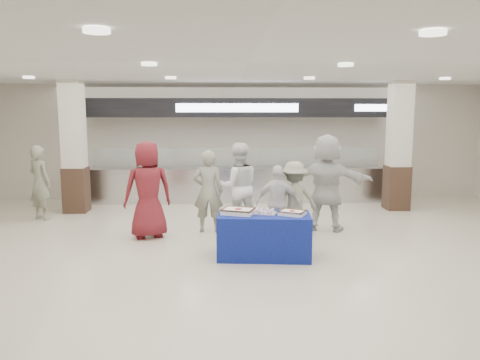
{
  "coord_description": "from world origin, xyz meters",
  "views": [
    {
      "loc": [
        -0.41,
        -7.29,
        2.48
      ],
      "look_at": [
        -0.06,
        1.6,
        1.15
      ],
      "focal_mm": 35.0,
      "sensor_mm": 36.0,
      "label": 1
    }
  ],
  "objects_px": {
    "display_table": "(264,236)",
    "chef_short": "(278,203)",
    "sheet_cake_left": "(238,211)",
    "civilian_maroon": "(148,190)",
    "civilian_white": "(326,183)",
    "chef_tall": "(238,187)",
    "soldier_bg": "(40,183)",
    "soldier_b": "(294,200)",
    "cupcake_tray": "(264,212)",
    "sheet_cake_right": "(292,212)",
    "soldier_a": "(208,191)"
  },
  "relations": [
    {
      "from": "chef_tall",
      "to": "soldier_bg",
      "type": "height_order",
      "value": "chef_tall"
    },
    {
      "from": "display_table",
      "to": "soldier_a",
      "type": "xyz_separation_m",
      "value": [
        -0.99,
        1.74,
        0.47
      ]
    },
    {
      "from": "soldier_a",
      "to": "soldier_bg",
      "type": "relative_size",
      "value": 0.99
    },
    {
      "from": "cupcake_tray",
      "to": "civilian_maroon",
      "type": "height_order",
      "value": "civilian_maroon"
    },
    {
      "from": "sheet_cake_right",
      "to": "civilian_white",
      "type": "relative_size",
      "value": 0.25
    },
    {
      "from": "display_table",
      "to": "chef_tall",
      "type": "bearing_deg",
      "value": 106.43
    },
    {
      "from": "sheet_cake_right",
      "to": "chef_tall",
      "type": "xyz_separation_m",
      "value": [
        -0.84,
        1.95,
        0.12
      ]
    },
    {
      "from": "soldier_bg",
      "to": "sheet_cake_left",
      "type": "bearing_deg",
      "value": 178.75
    },
    {
      "from": "chef_tall",
      "to": "chef_short",
      "type": "distance_m",
      "value": 1.12
    },
    {
      "from": "soldier_a",
      "to": "chef_tall",
      "type": "distance_m",
      "value": 0.63
    },
    {
      "from": "chef_tall",
      "to": "civilian_white",
      "type": "xyz_separation_m",
      "value": [
        1.83,
        -0.08,
        0.09
      ]
    },
    {
      "from": "display_table",
      "to": "chef_tall",
      "type": "distance_m",
      "value": 1.98
    },
    {
      "from": "civilian_maroon",
      "to": "civilian_white",
      "type": "distance_m",
      "value": 3.63
    },
    {
      "from": "chef_tall",
      "to": "soldier_bg",
      "type": "xyz_separation_m",
      "value": [
        -4.48,
        1.13,
        -0.06
      ]
    },
    {
      "from": "sheet_cake_left",
      "to": "civilian_white",
      "type": "height_order",
      "value": "civilian_white"
    },
    {
      "from": "chef_short",
      "to": "civilian_maroon",
      "type": "bearing_deg",
      "value": 2.83
    },
    {
      "from": "sheet_cake_right",
      "to": "cupcake_tray",
      "type": "bearing_deg",
      "value": 165.77
    },
    {
      "from": "sheet_cake_right",
      "to": "chef_tall",
      "type": "relative_size",
      "value": 0.28
    },
    {
      "from": "soldier_b",
      "to": "display_table",
      "type": "bearing_deg",
      "value": 47.08
    },
    {
      "from": "civilian_maroon",
      "to": "chef_short",
      "type": "bearing_deg",
      "value": 153.28
    },
    {
      "from": "cupcake_tray",
      "to": "sheet_cake_left",
      "type": "bearing_deg",
      "value": 179.48
    },
    {
      "from": "sheet_cake_right",
      "to": "cupcake_tray",
      "type": "xyz_separation_m",
      "value": [
        -0.47,
        0.12,
        -0.01
      ]
    },
    {
      "from": "soldier_bg",
      "to": "sheet_cake_right",
      "type": "bearing_deg",
      "value": -177.53
    },
    {
      "from": "chef_tall",
      "to": "display_table",
      "type": "bearing_deg",
      "value": 91.45
    },
    {
      "from": "display_table",
      "to": "sheet_cake_left",
      "type": "xyz_separation_m",
      "value": [
        -0.44,
        0.04,
        0.43
      ]
    },
    {
      "from": "display_table",
      "to": "soldier_bg",
      "type": "height_order",
      "value": "soldier_bg"
    },
    {
      "from": "sheet_cake_left",
      "to": "civilian_maroon",
      "type": "relative_size",
      "value": 0.32
    },
    {
      "from": "cupcake_tray",
      "to": "soldier_bg",
      "type": "xyz_separation_m",
      "value": [
        -4.85,
        2.96,
        0.07
      ]
    },
    {
      "from": "soldier_b",
      "to": "cupcake_tray",
      "type": "bearing_deg",
      "value": 46.02
    },
    {
      "from": "display_table",
      "to": "chef_short",
      "type": "distance_m",
      "value": 1.17
    },
    {
      "from": "cupcake_tray",
      "to": "civilian_maroon",
      "type": "relative_size",
      "value": 0.27
    },
    {
      "from": "sheet_cake_right",
      "to": "chef_tall",
      "type": "height_order",
      "value": "chef_tall"
    },
    {
      "from": "sheet_cake_left",
      "to": "civilian_maroon",
      "type": "distance_m",
      "value": 2.16
    },
    {
      "from": "civilian_maroon",
      "to": "chef_short",
      "type": "height_order",
      "value": "civilian_maroon"
    },
    {
      "from": "soldier_bg",
      "to": "soldier_b",
      "type": "bearing_deg",
      "value": -165.31
    },
    {
      "from": "display_table",
      "to": "cupcake_tray",
      "type": "relative_size",
      "value": 3.02
    },
    {
      "from": "soldier_a",
      "to": "chef_short",
      "type": "xyz_separation_m",
      "value": [
        1.36,
        -0.69,
        -0.12
      ]
    },
    {
      "from": "civilian_white",
      "to": "chef_short",
      "type": "bearing_deg",
      "value": 50.07
    },
    {
      "from": "sheet_cake_left",
      "to": "soldier_bg",
      "type": "bearing_deg",
      "value": 146.19
    },
    {
      "from": "display_table",
      "to": "soldier_bg",
      "type": "xyz_separation_m",
      "value": [
        -4.86,
        3.0,
        0.48
      ]
    },
    {
      "from": "display_table",
      "to": "sheet_cake_left",
      "type": "relative_size",
      "value": 2.53
    },
    {
      "from": "cupcake_tray",
      "to": "soldier_bg",
      "type": "height_order",
      "value": "soldier_bg"
    },
    {
      "from": "soldier_a",
      "to": "soldier_bg",
      "type": "height_order",
      "value": "soldier_bg"
    },
    {
      "from": "sheet_cake_right",
      "to": "cupcake_tray",
      "type": "distance_m",
      "value": 0.48
    },
    {
      "from": "chef_tall",
      "to": "soldier_bg",
      "type": "distance_m",
      "value": 4.62
    },
    {
      "from": "sheet_cake_left",
      "to": "soldier_b",
      "type": "xyz_separation_m",
      "value": [
        1.13,
        1.17,
        -0.05
      ]
    },
    {
      "from": "sheet_cake_left",
      "to": "civilian_maroon",
      "type": "xyz_separation_m",
      "value": [
        -1.72,
        1.3,
        0.15
      ]
    },
    {
      "from": "display_table",
      "to": "civilian_maroon",
      "type": "xyz_separation_m",
      "value": [
        -2.15,
        1.34,
        0.58
      ]
    },
    {
      "from": "soldier_bg",
      "to": "civilian_maroon",
      "type": "bearing_deg",
      "value": -178.94
    },
    {
      "from": "display_table",
      "to": "sheet_cake_right",
      "type": "relative_size",
      "value": 3.06
    }
  ]
}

